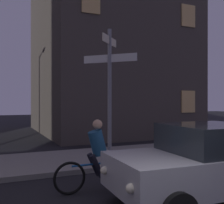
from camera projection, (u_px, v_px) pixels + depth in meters
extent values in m
cube|color=gray|center=(67.00, 161.00, 9.00)|extent=(40.00, 3.14, 0.14)
cylinder|color=gray|center=(110.00, 96.00, 8.49)|extent=(0.12, 0.12, 4.12)
cube|color=beige|center=(110.00, 40.00, 8.48)|extent=(0.80, 0.80, 0.24)
cube|color=white|center=(110.00, 58.00, 8.49)|extent=(1.27, 1.27, 0.24)
cube|color=#B7B7BC|center=(205.00, 168.00, 5.47)|extent=(3.89, 1.90, 0.66)
cube|color=#23282D|center=(210.00, 138.00, 5.51)|extent=(1.73, 1.67, 0.55)
cylinder|color=black|center=(129.00, 181.00, 5.82)|extent=(0.65, 0.25, 0.64)
cylinder|color=black|center=(222.00, 170.00, 6.75)|extent=(0.65, 0.25, 0.64)
sphere|color=#F9EFCC|center=(131.00, 189.00, 4.21)|extent=(0.16, 0.16, 0.16)
sphere|color=#F9EFCC|center=(104.00, 170.00, 5.31)|extent=(0.16, 0.16, 0.16)
torus|color=black|center=(70.00, 178.00, 5.90)|extent=(0.72, 0.07, 0.72)
torus|color=black|center=(115.00, 173.00, 6.37)|extent=(0.72, 0.07, 0.72)
cylinder|color=#1959A5|center=(93.00, 164.00, 6.14)|extent=(1.00, 0.06, 0.04)
cylinder|color=navy|center=(97.00, 143.00, 6.18)|extent=(0.46, 0.33, 0.61)
sphere|color=tan|center=(97.00, 124.00, 6.18)|extent=(0.22, 0.22, 0.22)
cylinder|color=black|center=(97.00, 166.00, 6.08)|extent=(0.34, 0.13, 0.55)
cylinder|color=black|center=(94.00, 164.00, 6.24)|extent=(0.34, 0.13, 0.55)
cube|color=#F2C672|center=(188.00, 102.00, 14.99)|extent=(0.90, 0.06, 1.20)
cube|color=#F2C672|center=(91.00, 0.00, 12.68)|extent=(0.90, 0.06, 1.20)
cube|color=#F2C672|center=(188.00, 16.00, 14.98)|extent=(0.90, 0.06, 1.20)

